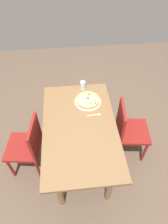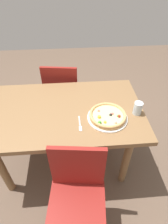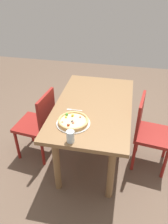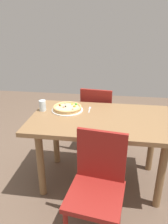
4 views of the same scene
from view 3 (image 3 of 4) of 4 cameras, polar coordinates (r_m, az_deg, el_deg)
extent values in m
plane|color=brown|center=(2.92, 2.06, -10.76)|extent=(6.00, 6.00, 0.00)
cube|color=olive|center=(2.46, 2.41, 1.43)|extent=(1.39, 0.83, 0.04)
cylinder|color=olive|center=(2.27, 6.87, -15.02)|extent=(0.07, 0.07, 0.71)
cylinder|color=olive|center=(3.11, 8.94, 0.46)|extent=(0.07, 0.07, 0.71)
cylinder|color=olive|center=(2.34, -6.96, -12.98)|extent=(0.07, 0.07, 0.71)
cylinder|color=olive|center=(3.17, -1.00, 1.57)|extent=(0.07, 0.07, 0.71)
cylinder|color=maroon|center=(2.93, 20.14, -7.63)|extent=(0.04, 0.04, 0.42)
cylinder|color=maroon|center=(2.68, 19.81, -12.28)|extent=(0.04, 0.04, 0.42)
cylinder|color=maroon|center=(2.92, 13.54, -6.40)|extent=(0.04, 0.04, 0.42)
cylinder|color=maroon|center=(2.67, 12.50, -10.94)|extent=(0.04, 0.04, 0.42)
cube|color=maroon|center=(2.65, 17.31, -5.61)|extent=(0.45, 0.45, 0.04)
cube|color=maroon|center=(2.51, 14.04, -0.77)|extent=(0.38, 0.08, 0.42)
cylinder|color=maroon|center=(2.86, -16.58, -8.08)|extent=(0.04, 0.04, 0.42)
cylinder|color=maroon|center=(3.07, -13.24, -4.11)|extent=(0.04, 0.04, 0.42)
cylinder|color=maroon|center=(2.71, -10.46, -9.82)|extent=(0.04, 0.04, 0.42)
cylinder|color=maroon|center=(2.93, -7.45, -5.48)|extent=(0.04, 0.04, 0.42)
cube|color=maroon|center=(2.74, -12.51, -3.16)|extent=(0.44, 0.44, 0.04)
cube|color=maroon|center=(2.53, -9.49, 0.14)|extent=(0.38, 0.07, 0.42)
cylinder|color=white|center=(2.17, -2.73, -2.83)|extent=(0.33, 0.33, 0.01)
cylinder|color=tan|center=(2.16, -2.74, -2.53)|extent=(0.29, 0.29, 0.02)
cylinder|color=beige|center=(2.15, -2.75, -2.28)|extent=(0.26, 0.26, 0.01)
torus|color=tan|center=(2.15, -2.76, -2.13)|extent=(0.30, 0.30, 0.02)
sphere|color=#262626|center=(2.13, -3.01, -2.39)|extent=(0.02, 0.02, 0.02)
sphere|color=gold|center=(2.21, -2.91, -0.88)|extent=(0.03, 0.03, 0.03)
sphere|color=#4C9E38|center=(2.10, -3.80, -3.25)|extent=(0.02, 0.02, 0.02)
sphere|color=#E58C7F|center=(2.12, -2.74, -2.69)|extent=(0.02, 0.02, 0.02)
sphere|color=#E58C7F|center=(2.14, -5.51, -2.49)|extent=(0.02, 0.02, 0.02)
sphere|color=maroon|center=(2.09, -4.01, -3.34)|extent=(0.03, 0.03, 0.03)
sphere|color=gold|center=(2.19, -4.63, -1.28)|extent=(0.02, 0.02, 0.02)
sphere|color=#4C9E38|center=(2.23, -4.41, -0.61)|extent=(0.03, 0.03, 0.03)
sphere|color=#E58C7F|center=(2.19, -0.94, -1.23)|extent=(0.02, 0.02, 0.02)
cube|color=silver|center=(2.35, -1.76, 0.44)|extent=(0.01, 0.11, 0.00)
cube|color=silver|center=(2.37, -3.78, 0.64)|extent=(0.02, 0.05, 0.00)
cylinder|color=silver|center=(1.94, -3.46, -6.21)|extent=(0.07, 0.07, 0.11)
camera|label=1|loc=(3.39, 10.18, 40.85)|focal=31.08mm
camera|label=2|loc=(2.49, -29.29, 24.76)|focal=30.15mm
camera|label=4|loc=(2.69, 48.56, 13.25)|focal=34.11mm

